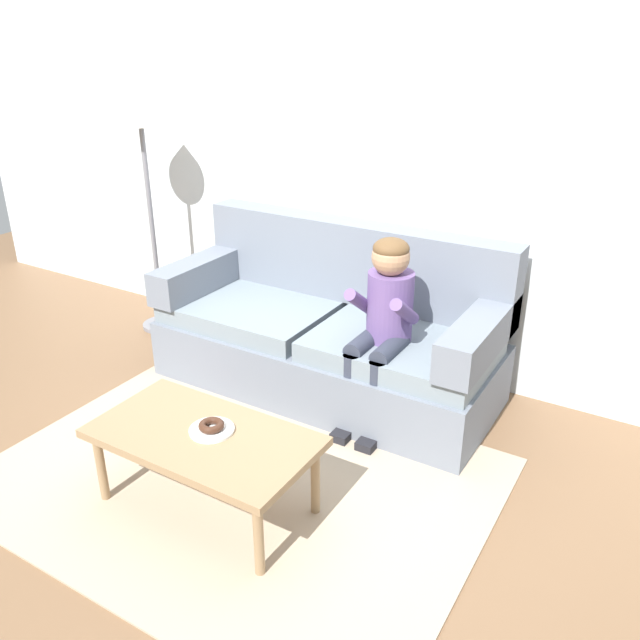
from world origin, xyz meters
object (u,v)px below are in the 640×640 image
(couch, at_px, (330,334))
(floor_lamp, at_px, (141,130))
(coffee_table, at_px, (204,441))
(toy_controller, at_px, (186,416))
(person_child, at_px, (384,316))
(donut, at_px, (211,425))

(couch, distance_m, floor_lamp, 1.94)
(coffee_table, distance_m, floor_lamp, 2.47)
(coffee_table, distance_m, toy_controller, 0.88)
(person_child, bearing_deg, toy_controller, -148.29)
(person_child, xyz_separation_m, toy_controller, (-0.97, -0.60, -0.65))
(coffee_table, relative_size, toy_controller, 4.67)
(person_child, xyz_separation_m, floor_lamp, (-2.04, 0.31, 0.82))
(couch, xyz_separation_m, floor_lamp, (-1.57, 0.10, 1.13))
(couch, height_order, person_child, person_child)
(person_child, height_order, floor_lamp, floor_lamp)
(person_child, distance_m, donut, 1.16)
(person_child, distance_m, floor_lamp, 2.22)
(floor_lamp, bearing_deg, toy_controller, -40.79)
(coffee_table, distance_m, person_child, 1.22)
(couch, relative_size, floor_lamp, 1.19)
(couch, xyz_separation_m, toy_controller, (-0.51, -0.82, -0.33))
(coffee_table, height_order, toy_controller, coffee_table)
(donut, bearing_deg, coffee_table, -121.99)
(donut, bearing_deg, toy_controller, 142.50)
(toy_controller, distance_m, floor_lamp, 2.03)
(donut, relative_size, toy_controller, 0.53)
(toy_controller, bearing_deg, person_child, 24.05)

